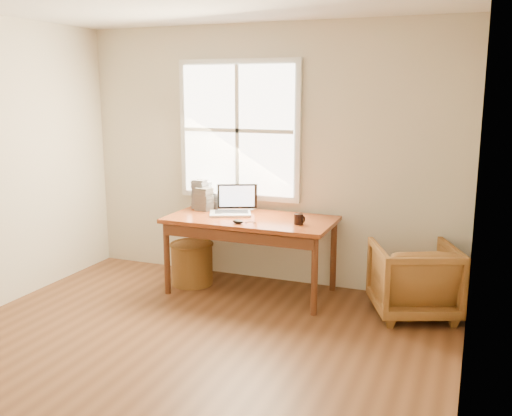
% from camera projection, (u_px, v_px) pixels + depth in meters
% --- Properties ---
extents(room_shell, '(4.04, 4.54, 2.64)m').
position_uv_depth(room_shell, '(157.00, 186.00, 3.88)').
color(room_shell, brown).
rests_on(room_shell, ground).
extents(desk, '(1.60, 0.80, 0.04)m').
position_uv_depth(desk, '(251.00, 220.00, 5.48)').
color(desk, brown).
rests_on(desk, room_shell).
extents(armchair, '(0.91, 0.92, 0.65)m').
position_uv_depth(armchair, '(414.00, 279.00, 5.00)').
color(armchair, brown).
rests_on(armchair, room_shell).
extents(wicker_stool, '(0.54, 0.54, 0.42)m').
position_uv_depth(wicker_stool, '(192.00, 264.00, 5.82)').
color(wicker_stool, brown).
rests_on(wicker_stool, room_shell).
extents(laptop, '(0.60, 0.61, 0.33)m').
position_uv_depth(laptop, '(230.00, 198.00, 5.58)').
color(laptop, silver).
rests_on(laptop, desk).
extents(mouse, '(0.13, 0.09, 0.04)m').
position_uv_depth(mouse, '(238.00, 222.00, 5.23)').
color(mouse, black).
rests_on(mouse, desk).
extents(coffee_mug, '(0.09, 0.09, 0.10)m').
position_uv_depth(coffee_mug, '(299.00, 219.00, 5.20)').
color(coffee_mug, black).
rests_on(coffee_mug, desk).
extents(cd_stack_a, '(0.14, 0.12, 0.26)m').
position_uv_depth(cd_stack_a, '(206.00, 194.00, 5.99)').
color(cd_stack_a, silver).
rests_on(cd_stack_a, desk).
extents(cd_stack_b, '(0.17, 0.15, 0.23)m').
position_uv_depth(cd_stack_b, '(204.00, 199.00, 5.80)').
color(cd_stack_b, '#29282E').
rests_on(cd_stack_b, desk).
extents(cd_stack_c, '(0.14, 0.12, 0.30)m').
position_uv_depth(cd_stack_c, '(200.00, 194.00, 5.87)').
color(cd_stack_c, gray).
rests_on(cd_stack_c, desk).
extents(cd_stack_d, '(0.16, 0.16, 0.16)m').
position_uv_depth(cd_stack_d, '(218.00, 200.00, 5.90)').
color(cd_stack_d, silver).
rests_on(cd_stack_d, desk).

